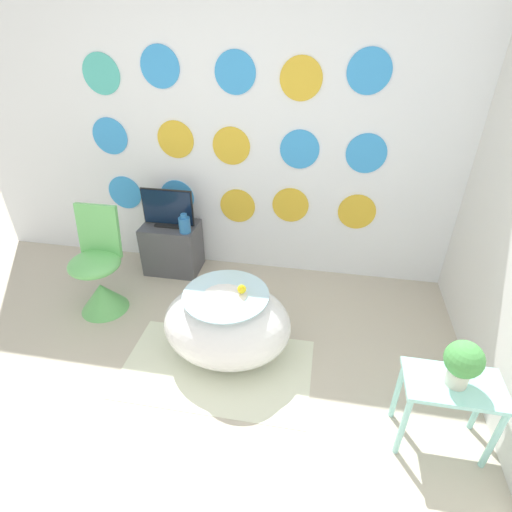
# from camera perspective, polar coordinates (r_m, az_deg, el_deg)

# --- Properties ---
(ground_plane) EXTENTS (12.00, 12.00, 0.00)m
(ground_plane) POSITION_cam_1_polar(r_m,az_deg,el_deg) (2.41, -15.10, -28.19)
(ground_plane) COLOR #BCB29E
(wall_back_dotted) EXTENTS (4.61, 0.05, 2.60)m
(wall_back_dotted) POSITION_cam_1_polar(r_m,az_deg,el_deg) (3.27, -3.35, 18.63)
(wall_back_dotted) COLOR white
(wall_back_dotted) RESTS_ON ground_plane
(rug) EXTENTS (1.25, 0.73, 0.01)m
(rug) POSITION_cam_1_polar(r_m,az_deg,el_deg) (2.78, -5.62, -15.62)
(rug) COLOR silver
(rug) RESTS_ON ground_plane
(bathtub) EXTENTS (0.85, 0.67, 0.53)m
(bathtub) POSITION_cam_1_polar(r_m,az_deg,el_deg) (2.69, -4.13, -9.62)
(bathtub) COLOR white
(bathtub) RESTS_ON ground_plane
(rubber_duck) EXTENTS (0.06, 0.06, 0.07)m
(rubber_duck) POSITION_cam_1_polar(r_m,az_deg,el_deg) (2.50, -2.06, -4.70)
(rubber_duck) COLOR yellow
(rubber_duck) RESTS_ON bathtub
(chair) EXTENTS (0.39, 0.39, 0.83)m
(chair) POSITION_cam_1_polar(r_m,az_deg,el_deg) (3.30, -21.44, -3.17)
(chair) COLOR #66C166
(chair) RESTS_ON ground_plane
(tv_cabinet) EXTENTS (0.47, 0.33, 0.45)m
(tv_cabinet) POSITION_cam_1_polar(r_m,az_deg,el_deg) (3.64, -11.84, 1.20)
(tv_cabinet) COLOR #4C4C51
(tv_cabinet) RESTS_ON ground_plane
(tv) EXTENTS (0.45, 0.12, 0.33)m
(tv) POSITION_cam_1_polar(r_m,az_deg,el_deg) (3.47, -12.50, 6.50)
(tv) COLOR black
(tv) RESTS_ON tv_cabinet
(vase) EXTENTS (0.10, 0.10, 0.17)m
(vase) POSITION_cam_1_polar(r_m,az_deg,el_deg) (3.37, -10.17, 4.47)
(vase) COLOR #2D72B7
(vase) RESTS_ON tv_cabinet
(side_table) EXTENTS (0.49, 0.28, 0.46)m
(side_table) POSITION_cam_1_polar(r_m,az_deg,el_deg) (2.38, 25.98, -17.46)
(side_table) COLOR #99E0D8
(side_table) RESTS_ON ground_plane
(potted_plant_left) EXTENTS (0.18, 0.18, 0.26)m
(potted_plant_left) POSITION_cam_1_polar(r_m,az_deg,el_deg) (2.21, 27.49, -13.26)
(potted_plant_left) COLOR beige
(potted_plant_left) RESTS_ON side_table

